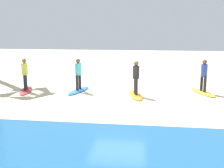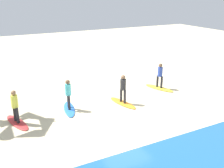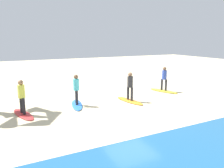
% 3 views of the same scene
% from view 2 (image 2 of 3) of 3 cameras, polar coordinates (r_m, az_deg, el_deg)
% --- Properties ---
extents(ground_plane, '(60.00, 60.00, 0.00)m').
position_cam_2_polar(ground_plane, '(13.90, 2.47, -6.77)').
color(ground_plane, beige).
extents(surfboard_yellow, '(1.26, 2.16, 0.09)m').
position_cam_2_polar(surfboard_yellow, '(17.81, 10.17, -0.85)').
color(surfboard_yellow, yellow).
rests_on(surfboard_yellow, ground).
extents(surfer_yellow, '(0.32, 0.44, 1.64)m').
position_cam_2_polar(surfer_yellow, '(17.50, 10.36, 2.20)').
color(surfer_yellow, '#232328').
rests_on(surfer_yellow, surfboard_yellow).
extents(surfboard_orange, '(0.98, 2.17, 0.09)m').
position_cam_2_polar(surfboard_orange, '(15.24, 2.35, -4.12)').
color(surfboard_orange, orange).
rests_on(surfboard_orange, ground).
extents(surfer_orange, '(0.32, 0.45, 1.64)m').
position_cam_2_polar(surfer_orange, '(14.87, 2.40, -0.61)').
color(surfer_orange, '#232328').
rests_on(surfer_orange, surfboard_orange).
extents(surfboard_blue, '(1.01, 2.17, 0.09)m').
position_cam_2_polar(surfboard_blue, '(14.66, -9.26, -5.37)').
color(surfboard_blue, blue).
rests_on(surfboard_blue, ground).
extents(surfer_blue, '(0.32, 0.45, 1.64)m').
position_cam_2_polar(surfer_blue, '(14.28, -9.48, -1.75)').
color(surfer_blue, '#232328').
rests_on(surfer_blue, surfboard_blue).
extents(surfboard_red, '(1.09, 2.17, 0.09)m').
position_cam_2_polar(surfboard_red, '(13.88, -19.85, -7.84)').
color(surfboard_red, red).
rests_on(surfboard_red, ground).
extents(surfer_red, '(0.32, 0.45, 1.64)m').
position_cam_2_polar(surfer_red, '(13.47, -20.33, -4.08)').
color(surfer_red, '#232328').
rests_on(surfer_red, surfboard_red).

